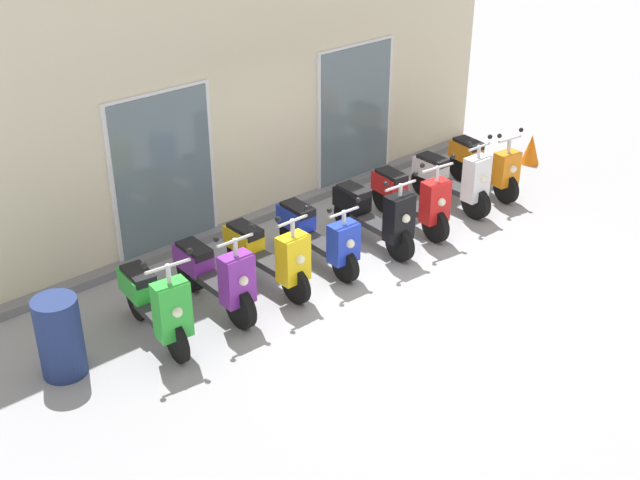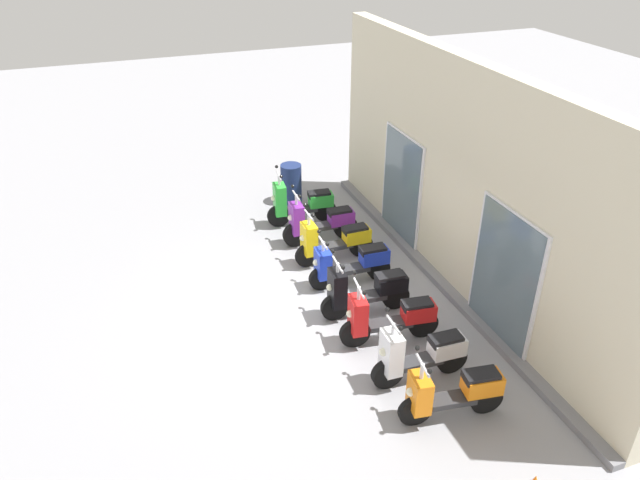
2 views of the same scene
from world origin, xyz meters
TOP-DOWN VIEW (x-y plane):
  - ground_plane at (0.00, 0.00)m, footprint 40.00×40.00m
  - storefront_facade at (0.00, 2.77)m, footprint 9.18×0.50m
  - scooter_green at (-3.05, 0.84)m, footprint 0.60×1.55m
  - scooter_purple at (-2.15, 0.96)m, footprint 0.56×1.62m
  - scooter_yellow at (-1.34, 0.95)m, footprint 0.52×1.63m
  - scooter_blue at (-0.48, 0.95)m, footprint 0.55×1.59m
  - scooter_black at (0.45, 0.82)m, footprint 0.60×1.61m
  - scooter_red at (1.27, 0.89)m, footprint 0.63×1.66m
  - scooter_white at (2.22, 0.92)m, footprint 0.52×1.54m
  - scooter_orange at (3.06, 0.98)m, footprint 0.57×1.52m
  - trash_bin at (-4.15, 0.99)m, footprint 0.49×0.49m

SIDE VIEW (x-z plane):
  - ground_plane at x=0.00m, z-range 0.00..0.00m
  - scooter_blue at x=-0.48m, z-range -0.11..1.01m
  - scooter_purple at x=-2.15m, z-range -0.17..1.11m
  - trash_bin at x=-4.15m, z-range 0.00..0.94m
  - scooter_red at x=1.27m, z-range -0.15..1.10m
  - scooter_orange at x=3.06m, z-range -0.11..1.07m
  - scooter_white at x=2.22m, z-range -0.16..1.11m
  - scooter_yellow at x=-1.34m, z-range -0.15..1.11m
  - scooter_black at x=0.45m, z-range -0.13..1.11m
  - scooter_green at x=-3.05m, z-range -0.15..1.18m
  - storefront_facade at x=0.00m, z-range -0.07..4.04m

